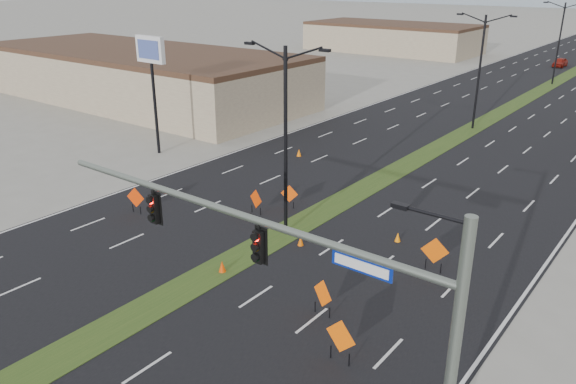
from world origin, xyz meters
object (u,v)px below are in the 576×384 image
Objects in this scene: signal_mast at (307,276)px; construction_sign_5 at (435,252)px; cone_0 at (301,241)px; construction_sign_4 at (341,338)px; cone_2 at (398,237)px; car_left at (560,62)px; construction_sign_1 at (256,200)px; streetlight_1 at (480,69)px; cone_3 at (299,153)px; construction_sign_3 at (323,295)px; construction_sign_2 at (289,195)px; construction_sign_0 at (136,198)px; streetlight_0 at (286,137)px; pole_sign_west at (151,59)px; streetlight_2 at (559,41)px; cone_1 at (222,267)px.

construction_sign_5 is (-0.36, 10.88, -3.76)m from signal_mast.
signal_mast is 30.19× the size of cone_0.
cone_2 is at bearing 114.34° from construction_sign_4.
construction_sign_1 is (-0.08, -71.15, 0.22)m from car_left.
streetlight_1 reaches higher than cone_3.
construction_sign_4 reaches higher than construction_sign_3.
cone_0 is at bearing -53.19° from cone_3.
streetlight_1 reaches higher than car_left.
signal_mast is 4.13× the size of car_left.
construction_sign_4 is at bearing -65.98° from construction_sign_2.
car_left is at bearing 106.38° from construction_sign_4.
streetlight_1 reaches higher than construction_sign_0.
streetlight_0 is at bearing -153.18° from cone_2.
cone_3 is at bearing 126.93° from signal_mast.
signal_mast is 27.32m from cone_3.
construction_sign_5 is 26.39m from pole_sign_west.
car_left is 0.44× the size of pole_sign_west.
construction_sign_4 is (8.31, -63.51, -4.35)m from streetlight_2.
cone_0 is (-6.98, 9.23, -4.52)m from signal_mast.
pole_sign_west is (-25.57, 15.54, 2.52)m from signal_mast.
streetlight_1 is at bearing -85.88° from car_left.
construction_sign_0 is at bearing -159.32° from streetlight_0.
construction_sign_1 is 11.56m from cone_3.
car_left is at bearing 81.88° from construction_sign_5.
streetlight_2 is 53.29m from construction_sign_2.
construction_sign_2 is 11.61m from construction_sign_3.
cone_3 is at bearing 72.51° from construction_sign_0.
construction_sign_1 reaches higher than car_left.
cone_0 is 5.17m from cone_2.
streetlight_1 is at bearing 90.53° from cone_1.
construction_sign_3 is (8.97, -77.51, 0.30)m from car_left.
cone_3 reaches higher than cone_2.
construction_sign_0 is at bearing 158.57° from signal_mast.
cone_2 is at bearing 57.73° from cone_1.
pole_sign_west reaches higher than construction_sign_5.
construction_sign_3 is 26.33m from pole_sign_west.
signal_mast is 1.81× the size of pole_sign_west.
construction_sign_5 reaches higher than construction_sign_1.
streetlight_1 is 44.47m from car_left.
pole_sign_west is (-8.38, 8.79, 6.36)m from construction_sign_0.
car_left is 60.78m from cone_3.
cone_2 is (5.07, 8.04, -0.04)m from cone_1.
construction_sign_4 is 8.33m from cone_1.
cone_2 is at bearing 42.54° from cone_0.
cone_3 is at bearing -114.87° from streetlight_1.
streetlight_2 is at bearing 117.91° from construction_sign_3.
construction_sign_0 is at bearing 167.03° from cone_1.
streetlight_0 is at bearing 93.33° from cone_1.
construction_sign_1 reaches higher than cone_0.
pole_sign_west is at bearing 176.93° from construction_sign_3.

